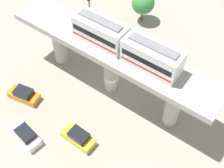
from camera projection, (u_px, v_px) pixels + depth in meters
ground_plane at (111, 88)px, 40.39m from camera, size 120.00×120.00×0.00m
viaduct at (111, 58)px, 35.82m from camera, size 5.20×28.00×7.86m
train at (125, 43)px, 32.38m from camera, size 2.64×13.55×3.24m
parked_car_yellow at (78, 137)px, 34.67m from camera, size 1.88×4.23×1.76m
parked_car_white at (26, 135)px, 34.84m from camera, size 2.37×4.41×1.76m
parked_car_orange at (24, 95)px, 38.69m from camera, size 2.62×4.48×1.76m
tree_near_viaduct at (143, 3)px, 46.93m from camera, size 3.72×3.72×5.38m
signal_post at (91, 26)px, 39.89m from camera, size 0.44×0.28×10.46m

